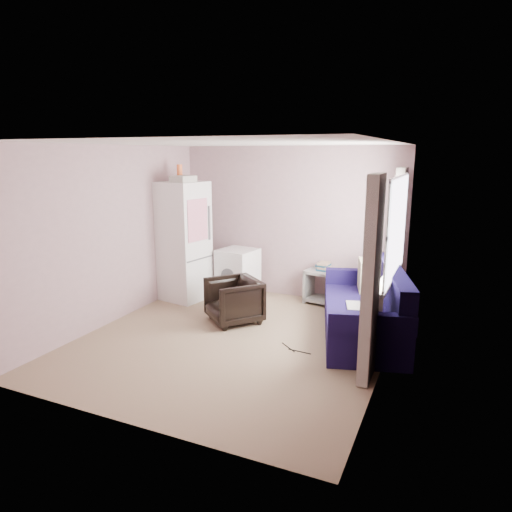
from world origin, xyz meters
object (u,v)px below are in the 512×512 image
(sofa, at_px, (368,312))
(fridge, at_px, (184,241))
(armchair, at_px, (234,298))
(side_table, at_px, (323,283))
(washing_machine, at_px, (238,272))

(sofa, bearing_deg, fridge, 155.85)
(sofa, bearing_deg, armchair, 170.80)
(armchair, distance_m, side_table, 1.67)
(armchair, xyz_separation_m, fridge, (-1.24, 0.67, 0.63))
(washing_machine, xyz_separation_m, sofa, (2.34, -0.91, -0.08))
(fridge, height_order, sofa, fridge)
(fridge, relative_size, washing_machine, 2.72)
(washing_machine, relative_size, side_table, 1.20)
(armchair, relative_size, washing_machine, 0.87)
(armchair, height_order, fridge, fridge)
(side_table, xyz_separation_m, sofa, (0.93, -1.16, 0.03))
(side_table, bearing_deg, fridge, -161.69)
(fridge, relative_size, side_table, 3.28)
(fridge, distance_m, washing_machine, 1.05)
(washing_machine, height_order, sofa, sofa)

